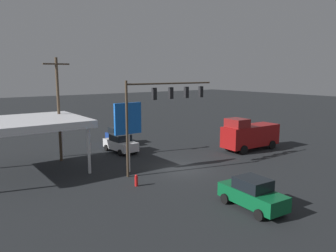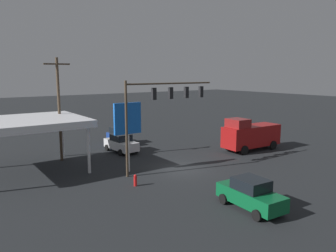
{
  "view_description": "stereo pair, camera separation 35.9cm",
  "coord_description": "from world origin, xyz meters",
  "px_view_note": "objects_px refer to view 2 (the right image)",
  "views": [
    {
      "loc": [
        17.33,
        21.8,
        8.29
      ],
      "look_at": [
        0.0,
        -2.0,
        3.51
      ],
      "focal_mm": 35.0,
      "sensor_mm": 36.0,
      "label": 1
    },
    {
      "loc": [
        17.04,
        22.01,
        8.29
      ],
      "look_at": [
        0.0,
        -2.0,
        3.51
      ],
      "focal_mm": 35.0,
      "sensor_mm": 36.0,
      "label": 2
    }
  ],
  "objects_px": {
    "delivery_truck": "(250,135)",
    "sedan_waiting": "(251,194)",
    "hatchback_crossing": "(119,136)",
    "traffic_signal_assembly": "(162,102)",
    "sedan_far": "(121,143)",
    "price_sign": "(128,122)",
    "fire_hydrant": "(135,180)",
    "utility_pole": "(59,107)"
  },
  "relations": [
    {
      "from": "price_sign",
      "to": "hatchback_crossing",
      "type": "xyz_separation_m",
      "value": [
        -4.33,
        -10.29,
        -3.33
      ]
    },
    {
      "from": "price_sign",
      "to": "sedan_waiting",
      "type": "distance_m",
      "value": 11.92
    },
    {
      "from": "utility_pole",
      "to": "fire_hydrant",
      "type": "height_order",
      "value": "utility_pole"
    },
    {
      "from": "delivery_truck",
      "to": "sedan_waiting",
      "type": "xyz_separation_m",
      "value": [
        12.11,
        10.47,
        -0.74
      ]
    },
    {
      "from": "traffic_signal_assembly",
      "to": "fire_hydrant",
      "type": "distance_m",
      "value": 7.17
    },
    {
      "from": "price_sign",
      "to": "delivery_truck",
      "type": "height_order",
      "value": "price_sign"
    },
    {
      "from": "price_sign",
      "to": "fire_hydrant",
      "type": "height_order",
      "value": "price_sign"
    },
    {
      "from": "hatchback_crossing",
      "to": "delivery_truck",
      "type": "relative_size",
      "value": 0.56
    },
    {
      "from": "traffic_signal_assembly",
      "to": "sedan_far",
      "type": "distance_m",
      "value": 9.26
    },
    {
      "from": "delivery_truck",
      "to": "sedan_far",
      "type": "bearing_deg",
      "value": -29.83
    },
    {
      "from": "traffic_signal_assembly",
      "to": "delivery_truck",
      "type": "bearing_deg",
      "value": -177.82
    },
    {
      "from": "utility_pole",
      "to": "delivery_truck",
      "type": "xyz_separation_m",
      "value": [
        -18.0,
        7.61,
        -3.44
      ]
    },
    {
      "from": "price_sign",
      "to": "fire_hydrant",
      "type": "relative_size",
      "value": 6.67
    },
    {
      "from": "price_sign",
      "to": "hatchback_crossing",
      "type": "bearing_deg",
      "value": -112.79
    },
    {
      "from": "traffic_signal_assembly",
      "to": "hatchback_crossing",
      "type": "xyz_separation_m",
      "value": [
        -1.62,
        -11.46,
        -4.95
      ]
    },
    {
      "from": "sedan_waiting",
      "to": "fire_hydrant",
      "type": "xyz_separation_m",
      "value": [
        3.73,
        -7.69,
        -0.51
      ]
    },
    {
      "from": "sedan_waiting",
      "to": "hatchback_crossing",
      "type": "bearing_deg",
      "value": 178.84
    },
    {
      "from": "utility_pole",
      "to": "fire_hydrant",
      "type": "relative_size",
      "value": 11.02
    },
    {
      "from": "utility_pole",
      "to": "price_sign",
      "type": "xyz_separation_m",
      "value": [
        -3.49,
        6.89,
        -0.85
      ]
    },
    {
      "from": "sedan_waiting",
      "to": "fire_hydrant",
      "type": "distance_m",
      "value": 8.57
    },
    {
      "from": "delivery_truck",
      "to": "traffic_signal_assembly",
      "type": "bearing_deg",
      "value": 4.47
    },
    {
      "from": "hatchback_crossing",
      "to": "delivery_truck",
      "type": "height_order",
      "value": "delivery_truck"
    },
    {
      "from": "sedan_waiting",
      "to": "fire_hydrant",
      "type": "height_order",
      "value": "sedan_waiting"
    },
    {
      "from": "traffic_signal_assembly",
      "to": "utility_pole",
      "type": "relative_size",
      "value": 0.91
    },
    {
      "from": "price_sign",
      "to": "fire_hydrant",
      "type": "bearing_deg",
      "value": 69.18
    },
    {
      "from": "sedan_far",
      "to": "delivery_truck",
      "type": "relative_size",
      "value": 0.65
    },
    {
      "from": "traffic_signal_assembly",
      "to": "sedan_far",
      "type": "height_order",
      "value": "traffic_signal_assembly"
    },
    {
      "from": "sedan_far",
      "to": "fire_hydrant",
      "type": "height_order",
      "value": "sedan_far"
    },
    {
      "from": "traffic_signal_assembly",
      "to": "hatchback_crossing",
      "type": "relative_size",
      "value": 2.27
    },
    {
      "from": "utility_pole",
      "to": "price_sign",
      "type": "distance_m",
      "value": 7.77
    },
    {
      "from": "traffic_signal_assembly",
      "to": "delivery_truck",
      "type": "xyz_separation_m",
      "value": [
        -11.81,
        -0.45,
        -4.2
      ]
    },
    {
      "from": "utility_pole",
      "to": "delivery_truck",
      "type": "bearing_deg",
      "value": 157.09
    },
    {
      "from": "traffic_signal_assembly",
      "to": "utility_pole",
      "type": "height_order",
      "value": "utility_pole"
    },
    {
      "from": "sedan_far",
      "to": "sedan_waiting",
      "type": "distance_m",
      "value": 17.85
    },
    {
      "from": "traffic_signal_assembly",
      "to": "sedan_far",
      "type": "xyz_separation_m",
      "value": [
        -0.05,
        -7.83,
        -4.95
      ]
    },
    {
      "from": "utility_pole",
      "to": "price_sign",
      "type": "height_order",
      "value": "utility_pole"
    },
    {
      "from": "delivery_truck",
      "to": "price_sign",
      "type": "bearing_deg",
      "value": -0.55
    },
    {
      "from": "traffic_signal_assembly",
      "to": "fire_hydrant",
      "type": "xyz_separation_m",
      "value": [
        4.03,
        2.33,
        -5.46
      ]
    },
    {
      "from": "utility_pole",
      "to": "fire_hydrant",
      "type": "distance_m",
      "value": 11.6
    },
    {
      "from": "sedan_waiting",
      "to": "delivery_truck",
      "type": "bearing_deg",
      "value": 134.81
    },
    {
      "from": "hatchback_crossing",
      "to": "fire_hydrant",
      "type": "xyz_separation_m",
      "value": [
        5.65,
        13.79,
        -0.51
      ]
    },
    {
      "from": "delivery_truck",
      "to": "hatchback_crossing",
      "type": "bearing_deg",
      "value": -44.95
    }
  ]
}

